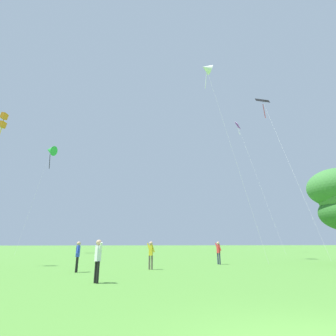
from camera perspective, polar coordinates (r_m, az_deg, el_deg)
kite_purple_streamer at (r=54.16m, az=15.70°, el=8.12°), size 1.40×12.27×25.66m
kite_orange_box at (r=24.73m, az=-33.09°, el=8.76°), size 3.49×7.46×11.73m
kite_white_distant at (r=33.21m, az=8.64°, el=21.15°), size 3.02×6.22×22.52m
kite_green_small at (r=50.59m, az=-24.81°, el=3.60°), size 2.43×7.90×18.69m
kite_black_large at (r=45.04m, az=20.66°, el=13.03°), size 3.85×12.67×24.71m
person_with_spool at (r=20.98m, az=11.23°, el=-17.70°), size 0.37×0.48×1.66m
person_far_back at (r=16.71m, az=-3.87°, el=-18.36°), size 0.51×0.31×1.65m
person_in_red_shirt at (r=11.49m, az=-15.44°, el=-18.59°), size 0.37×0.49×1.69m
person_foreground_watcher at (r=15.96m, az=-19.55°, el=-17.62°), size 0.22×0.53×1.64m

